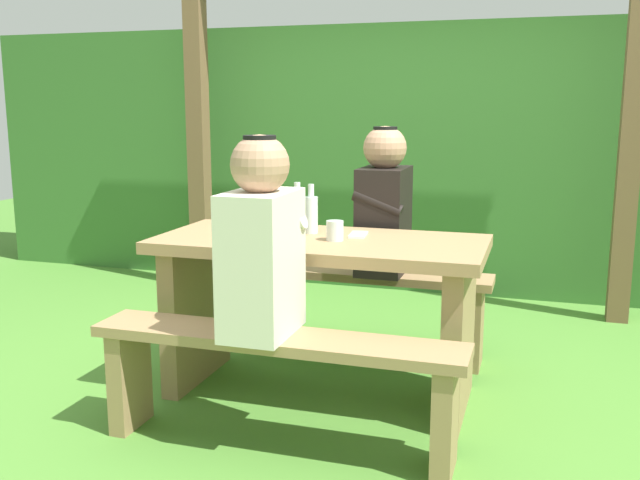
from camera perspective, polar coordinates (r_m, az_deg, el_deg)
ground_plane at (r=3.24m, az=0.00°, el=-12.14°), size 12.00×12.00×0.00m
hedge_backdrop at (r=5.18m, az=7.48°, el=6.63°), size 6.40×0.72×1.79m
pergola_post_left at (r=4.96m, az=-9.70°, el=7.71°), size 0.12×0.12×2.02m
pergola_post_right at (r=4.45m, az=23.56°, el=6.62°), size 0.12×0.12×2.02m
picnic_table at (r=3.09m, az=0.00°, el=-3.90°), size 1.40×0.64×0.70m
bench_near at (r=2.65m, az=-3.54°, el=-10.12°), size 1.40×0.24×0.44m
bench_far at (r=3.63m, az=2.55°, el=-4.32°), size 1.40×0.24×0.44m
person_white_shirt at (r=2.55m, az=-4.71°, el=-0.31°), size 0.25×0.35×0.72m
person_black_coat at (r=3.50m, az=5.13°, el=2.72°), size 0.25×0.35×0.72m
drinking_glass at (r=2.98m, az=1.20°, el=0.75°), size 0.07×0.07×0.08m
bottle_left at (r=3.08m, az=-1.82°, el=2.10°), size 0.06×0.06×0.23m
bottle_right at (r=3.15m, az=-0.72°, el=2.15°), size 0.06×0.06×0.22m
cell_phone at (r=3.10m, az=3.08°, el=0.43°), size 0.08×0.15×0.01m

